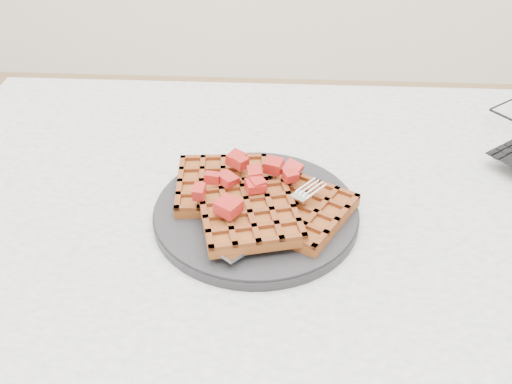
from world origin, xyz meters
TOP-DOWN VIEW (x-y plane):
  - table at (0.00, 0.00)m, footprint 1.20×0.80m
  - plate at (-0.12, 0.02)m, footprint 0.26×0.26m
  - waffles at (-0.12, 0.01)m, footprint 0.24×0.21m
  - strawberry_pile at (-0.12, 0.02)m, footprint 0.15×0.15m
  - fork at (-0.08, -0.02)m, footprint 0.13×0.15m

SIDE VIEW (x-z plane):
  - table at x=0.00m, z-range 0.26..1.01m
  - plate at x=-0.12m, z-range 0.75..0.77m
  - fork at x=-0.08m, z-range 0.77..0.78m
  - waffles at x=-0.12m, z-range 0.76..0.79m
  - strawberry_pile at x=-0.12m, z-range 0.79..0.82m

